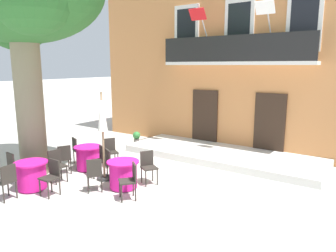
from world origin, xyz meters
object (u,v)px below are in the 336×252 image
object	(u,v)px
cafe_chair_middle_3	(52,175)
cafe_chair_middle_2	(7,180)
cafe_chair_near_tree_2	(94,172)
cafe_chair_front_2	(111,150)
cafe_chair_middle_0	(57,164)
cafe_chair_middle_1	(15,166)
cafe_chair_near_tree_0	(148,165)
cafe_chair_near_tree_3	(130,179)
cafe_table_middle	(32,175)
cafe_chair_front_3	(78,149)
ground_planter_left	(137,137)
cafe_chair_near_tree_1	(112,162)
cafe_table_near_tree	(123,174)
cafe_chair_front_1	(99,159)
cafe_umbrella	(102,123)
cafe_table_front	(88,158)
cafe_chair_front_0	(64,157)

from	to	relation	value
cafe_chair_middle_3	cafe_chair_middle_2	bearing A→B (deg)	-126.79
cafe_chair_near_tree_2	cafe_chair_front_2	distance (m)	2.20
cafe_chair_middle_0	cafe_chair_middle_1	world-z (taller)	same
cafe_chair_middle_2	cafe_chair_near_tree_0	bearing A→B (deg)	53.07
cafe_chair_near_tree_3	cafe_chair_middle_3	bearing A→B (deg)	-153.21
cafe_chair_middle_1	cafe_chair_middle_3	bearing A→B (deg)	3.99
cafe_table_middle	cafe_chair_front_3	size ratio (longest dim) A/B	0.95
cafe_chair_front_2	ground_planter_left	bearing A→B (deg)	113.11
cafe_chair_near_tree_1	cafe_chair_middle_1	distance (m)	2.66
cafe_table_near_tree	cafe_chair_middle_2	bearing A→B (deg)	-130.03
cafe_chair_middle_0	cafe_chair_front_3	xyz separation A→B (m)	(-0.79, 1.42, 0.00)
cafe_table_middle	cafe_chair_middle_2	xyz separation A→B (m)	(0.13, -0.74, 0.14)
cafe_chair_middle_0	cafe_chair_near_tree_0	bearing A→B (deg)	31.53
cafe_chair_near_tree_0	cafe_chair_front_3	size ratio (longest dim) A/B	1.00
cafe_chair_front_1	cafe_chair_front_3	world-z (taller)	same
cafe_chair_middle_0	cafe_umbrella	world-z (taller)	cafe_umbrella
cafe_chair_middle_2	cafe_chair_front_3	xyz separation A→B (m)	(-0.87, 2.92, 0.00)
cafe_chair_front_1	ground_planter_left	distance (m)	3.93
cafe_chair_middle_3	cafe_table_front	distance (m)	2.04
cafe_chair_middle_3	cafe_chair_middle_1	bearing A→B (deg)	-176.01
cafe_chair_middle_3	cafe_chair_front_2	distance (m)	2.61
cafe_chair_near_tree_1	cafe_chair_front_0	distance (m)	1.62
cafe_chair_middle_0	cafe_chair_near_tree_3	bearing A→B (deg)	5.89
cafe_umbrella	cafe_chair_near_tree_1	bearing A→B (deg)	23.95
cafe_table_near_tree	cafe_umbrella	size ratio (longest dim) A/B	0.34
cafe_chair_near_tree_3	cafe_chair_front_1	bearing A→B (deg)	158.33
cafe_chair_middle_2	cafe_umbrella	size ratio (longest dim) A/B	0.36
cafe_umbrella	cafe_chair_front_1	bearing A→B (deg)	158.63
cafe_chair_near_tree_1	cafe_chair_near_tree_2	distance (m)	0.93
cafe_chair_near_tree_0	cafe_chair_near_tree_3	size ratio (longest dim) A/B	1.00
cafe_chair_near_tree_0	cafe_chair_front_0	bearing A→B (deg)	-161.76
cafe_chair_middle_0	cafe_chair_front_0	bearing A→B (deg)	123.77
cafe_table_near_tree	cafe_chair_near_tree_0	bearing A→B (deg)	64.85
cafe_chair_middle_1	cafe_chair_middle_3	distance (m)	1.51
cafe_table_near_tree	ground_planter_left	bearing A→B (deg)	125.75
cafe_chair_near_tree_0	cafe_chair_middle_1	world-z (taller)	same
cafe_chair_near_tree_1	cafe_table_front	size ratio (longest dim) A/B	1.05
cafe_chair_middle_1	cafe_table_front	size ratio (longest dim) A/B	1.05
cafe_chair_near_tree_0	cafe_chair_near_tree_2	xyz separation A→B (m)	(-0.77, -1.29, 0.00)
cafe_chair_near_tree_0	cafe_chair_near_tree_3	xyz separation A→B (m)	(0.30, -1.11, 0.00)
cafe_chair_near_tree_3	cafe_table_front	bearing A→B (deg)	159.77
cafe_chair_front_0	cafe_chair_near_tree_3	bearing A→B (deg)	-5.11
cafe_chair_front_2	cafe_chair_front_0	bearing A→B (deg)	-112.74
cafe_chair_near_tree_2	cafe_chair_front_1	bearing A→B (deg)	130.84
cafe_table_front	cafe_chair_middle_3	bearing A→B (deg)	-67.91
cafe_chair_middle_1	cafe_umbrella	bearing A→B (deg)	42.44
cafe_chair_near_tree_1	cafe_chair_middle_0	distance (m)	1.55
cafe_chair_near_tree_3	cafe_chair_middle_0	distance (m)	2.54
cafe_table_front	cafe_umbrella	bearing A→B (deg)	-17.99
cafe_chair_front_3	cafe_chair_near_tree_3	bearing A→B (deg)	-19.24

